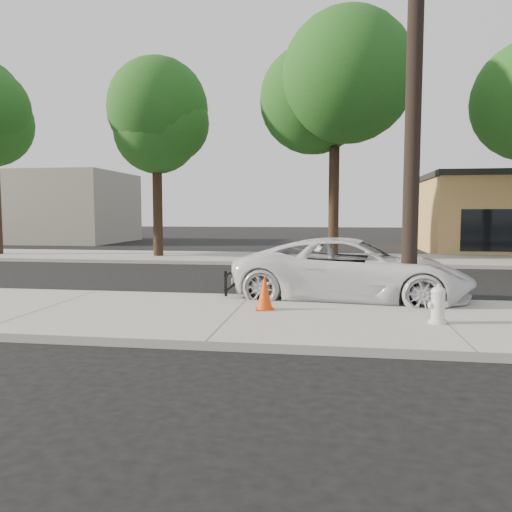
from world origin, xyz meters
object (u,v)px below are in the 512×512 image
object	(u,v)px
utility_pole	(414,92)
fire_hydrant	(438,305)
police_cruiser	(352,270)
traffic_cone	(265,293)

from	to	relation	value
utility_pole	fire_hydrant	bearing A→B (deg)	-83.11
police_cruiser	traffic_cone	xyz separation A→B (m)	(-1.83, -2.03, -0.27)
utility_pole	fire_hydrant	world-z (taller)	utility_pole
police_cruiser	fire_hydrant	size ratio (longest dim) A/B	8.30
police_cruiser	traffic_cone	world-z (taller)	police_cruiser
utility_pole	traffic_cone	distance (m)	5.30
police_cruiser	fire_hydrant	xyz separation A→B (m)	(1.43, -2.82, -0.30)
police_cruiser	utility_pole	bearing A→B (deg)	-120.01
utility_pole	police_cruiser	size ratio (longest dim) A/B	1.63
utility_pole	police_cruiser	xyz separation A→B (m)	(-1.20, 0.90, -3.93)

